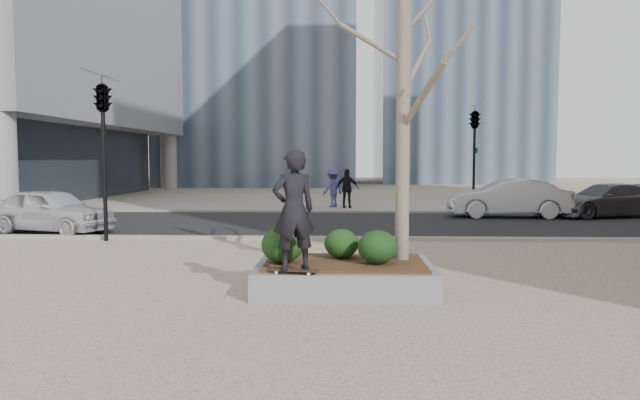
{
  "coord_description": "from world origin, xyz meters",
  "views": [
    {
      "loc": [
        0.95,
        -9.63,
        2.24
      ],
      "look_at": [
        0.5,
        2.0,
        1.4
      ],
      "focal_mm": 32.0,
      "sensor_mm": 36.0,
      "label": 1
    }
  ],
  "objects_px": {
    "planter": "(345,277)",
    "skateboard": "(294,272)",
    "skateboarder": "(294,210)",
    "police_car": "(51,210)"
  },
  "relations": [
    {
      "from": "planter",
      "to": "skateboard",
      "type": "bearing_deg",
      "value": -132.23
    },
    {
      "from": "planter",
      "to": "skateboarder",
      "type": "distance_m",
      "value": 1.71
    },
    {
      "from": "skateboard",
      "to": "police_car",
      "type": "relative_size",
      "value": 0.2
    },
    {
      "from": "skateboard",
      "to": "skateboarder",
      "type": "distance_m",
      "value": 0.97
    },
    {
      "from": "planter",
      "to": "skateboard",
      "type": "relative_size",
      "value": 3.85
    },
    {
      "from": "skateboard",
      "to": "police_car",
      "type": "bearing_deg",
      "value": 146.76
    },
    {
      "from": "skateboard",
      "to": "skateboarder",
      "type": "bearing_deg",
      "value": 115.79
    },
    {
      "from": "skateboard",
      "to": "police_car",
      "type": "height_order",
      "value": "police_car"
    },
    {
      "from": "skateboarder",
      "to": "police_car",
      "type": "bearing_deg",
      "value": -67.15
    },
    {
      "from": "planter",
      "to": "police_car",
      "type": "xyz_separation_m",
      "value": [
        -8.82,
        7.14,
        0.47
      ]
    }
  ]
}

